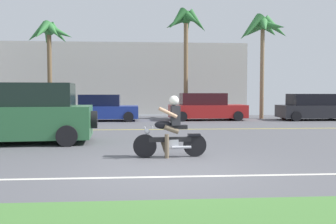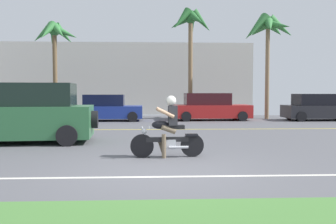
% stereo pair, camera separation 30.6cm
% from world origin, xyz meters
% --- Properties ---
extents(ground, '(56.00, 30.00, 0.04)m').
position_xyz_m(ground, '(0.00, 3.00, -0.02)').
color(ground, '#545459').
extents(lane_line_near, '(50.40, 0.12, 0.01)m').
position_xyz_m(lane_line_near, '(0.00, -0.52, 0.00)').
color(lane_line_near, silver).
rests_on(lane_line_near, ground).
extents(lane_line_far, '(50.40, 0.12, 0.01)m').
position_xyz_m(lane_line_far, '(0.00, 8.41, 0.00)').
color(lane_line_far, yellow).
rests_on(lane_line_far, ground).
extents(motorcyclist, '(1.85, 0.60, 1.55)m').
position_xyz_m(motorcyclist, '(0.18, 1.61, 0.65)').
color(motorcyclist, black).
rests_on(motorcyclist, ground).
extents(suv_nearby, '(4.98, 2.38, 1.92)m').
position_xyz_m(suv_nearby, '(-4.50, 4.43, 0.93)').
color(suv_nearby, '#2D663D').
rests_on(suv_nearby, ground).
extents(parked_car_0, '(4.28, 2.00, 1.58)m').
position_xyz_m(parked_car_0, '(-7.75, 13.56, 0.74)').
color(parked_car_0, '#232328').
rests_on(parked_car_0, ground).
extents(parked_car_1, '(3.88, 1.98, 1.49)m').
position_xyz_m(parked_car_1, '(-2.74, 13.38, 0.70)').
color(parked_car_1, navy).
rests_on(parked_car_1, ground).
extents(parked_car_2, '(4.48, 1.98, 1.57)m').
position_xyz_m(parked_car_2, '(3.20, 13.56, 0.73)').
color(parked_car_2, '#AD1E1E').
rests_on(parked_car_2, ground).
extents(parked_car_3, '(4.10, 2.02, 1.53)m').
position_xyz_m(parked_car_3, '(9.47, 13.19, 0.72)').
color(parked_car_3, '#232328').
rests_on(parked_car_3, ground).
extents(palm_tree_0, '(3.24, 3.37, 6.37)m').
position_xyz_m(palm_tree_0, '(6.82, 14.49, 5.38)').
color(palm_tree_0, '#846B4C').
rests_on(palm_tree_0, ground).
extents(palm_tree_1, '(2.92, 2.83, 5.90)m').
position_xyz_m(palm_tree_1, '(-6.02, 15.04, 4.93)').
color(palm_tree_1, brown).
rests_on(palm_tree_1, ground).
extents(palm_tree_2, '(2.85, 3.00, 6.67)m').
position_xyz_m(palm_tree_2, '(2.14, 14.72, 5.56)').
color(palm_tree_2, brown).
rests_on(palm_tree_2, ground).
extents(building_far, '(18.61, 4.00, 5.22)m').
position_xyz_m(building_far, '(-2.09, 21.00, 2.61)').
color(building_far, beige).
rests_on(building_far, ground).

